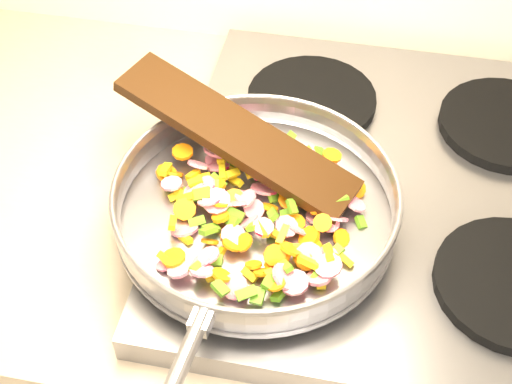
# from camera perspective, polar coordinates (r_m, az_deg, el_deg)

# --- Properties ---
(cooktop) EXTENTS (0.60, 0.60, 0.04)m
(cooktop) POSITION_cam_1_polar(r_m,az_deg,el_deg) (0.98, 11.32, -0.21)
(cooktop) COLOR #939399
(cooktop) RESTS_ON counter_top
(grate_fl) EXTENTS (0.19, 0.19, 0.02)m
(grate_fl) POSITION_cam_1_polar(r_m,az_deg,el_deg) (0.87, 1.85, -4.39)
(grate_fl) COLOR black
(grate_fl) RESTS_ON cooktop
(grate_bl) EXTENTS (0.19, 0.19, 0.02)m
(grate_bl) POSITION_cam_1_polar(r_m,az_deg,el_deg) (1.06, 4.47, 7.41)
(grate_bl) COLOR black
(grate_bl) RESTS_ON cooktop
(grate_br) EXTENTS (0.19, 0.19, 0.02)m
(grate_br) POSITION_cam_1_polar(r_m,az_deg,el_deg) (1.08, 19.38, 5.15)
(grate_br) COLOR black
(grate_br) RESTS_ON cooktop
(saute_pan) EXTENTS (0.39, 0.55, 0.05)m
(saute_pan) POSITION_cam_1_polar(r_m,az_deg,el_deg) (0.87, -0.04, -0.86)
(saute_pan) COLOR #9E9EA5
(saute_pan) RESTS_ON grate_fl
(vegetable_heap) EXTENTS (0.28, 0.29, 0.05)m
(vegetable_heap) POSITION_cam_1_polar(r_m,az_deg,el_deg) (0.87, 0.01, -1.10)
(vegetable_heap) COLOR #518E1B
(vegetable_heap) RESTS_ON saute_pan
(wooden_spatula) EXTENTS (0.33, 0.19, 0.08)m
(wooden_spatula) POSITION_cam_1_polar(r_m,az_deg,el_deg) (0.91, -1.56, 4.58)
(wooden_spatula) COLOR black
(wooden_spatula) RESTS_ON saute_pan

